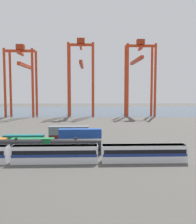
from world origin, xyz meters
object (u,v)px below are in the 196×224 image
Objects in this scene: passenger_train at (55,153)px; freight_tank_row at (16,147)px; gantry_crane_west at (22,73)px; shipping_container_3 at (80,142)px; gantry_crane_central at (81,70)px; gantry_crane_east at (139,69)px.

passenger_train is 12.99m from freight_tank_row.
shipping_container_3 is at bearing -67.29° from gantry_crane_west.
passenger_train is 4.88× the size of shipping_container_3.
shipping_container_3 is 0.27× the size of gantry_crane_west.
gantry_crane_central is at bearing 91.42° from shipping_container_3.
gantry_crane_central is (2.68, 112.79, 27.14)m from passenger_train.
gantry_crane_central reaches higher than shipping_container_3.
gantry_crane_west is at bearing 112.71° from shipping_container_3.
freight_tank_row is 0.87× the size of gantry_crane_central.
gantry_crane_east reaches higher than gantry_crane_west.
passenger_train is at bearing -35.11° from freight_tank_row.
passenger_train is 1.39× the size of freight_tank_row.
freight_tank_row is at bearing 144.89° from passenger_train.
gantry_crane_west is 0.92× the size of gantry_crane_central.
gantry_crane_west is (-40.13, 95.88, 26.18)m from shipping_container_3.
gantry_crane_central is (37.74, 0.75, 1.80)m from gantry_crane_west.
gantry_crane_west is 75.51m from gantry_crane_east.
gantry_crane_central is at bearing 179.88° from gantry_crane_east.
freight_tank_row is 17.96m from shipping_container_3.
passenger_train is 120.09m from gantry_crane_west.
gantry_crane_west is at bearing -179.49° from gantry_crane_east.
freight_tank_row is at bearing -151.07° from shipping_container_3.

